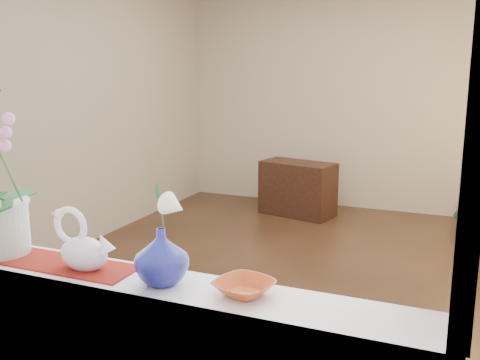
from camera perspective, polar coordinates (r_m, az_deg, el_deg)
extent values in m
plane|color=#321E14|center=(4.36, 7.32, -10.68)|extent=(5.00, 5.00, 0.00)
cube|color=beige|center=(6.49, 13.68, 8.71)|extent=(4.50, 0.10, 2.70)
cube|color=beige|center=(1.77, -13.91, 1.48)|extent=(4.50, 0.10, 2.70)
cube|color=beige|center=(5.11, -17.55, 7.77)|extent=(0.10, 5.00, 2.70)
cube|color=white|center=(2.00, -11.01, -10.68)|extent=(2.20, 0.26, 0.04)
cube|color=maroon|center=(2.21, -19.33, -8.26)|extent=(0.70, 0.20, 0.01)
imported|color=navy|center=(1.89, -8.38, -7.61)|extent=(0.29, 0.29, 0.23)
sphere|color=silver|center=(1.89, -7.28, -10.12)|extent=(0.09, 0.09, 0.07)
imported|color=#AA4015|center=(1.81, 0.43, -11.52)|extent=(0.20, 0.20, 0.04)
cube|color=black|center=(6.18, 6.17, -0.92)|extent=(0.89, 0.58, 0.62)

